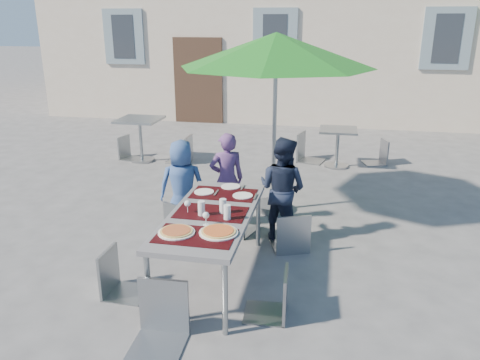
% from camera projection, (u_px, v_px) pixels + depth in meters
% --- Properties ---
extents(ground, '(90.00, 90.00, 0.00)m').
position_uv_depth(ground, '(186.00, 260.00, 5.30)').
color(ground, '#4F4F52').
rests_on(ground, ground).
extents(dining_table, '(0.80, 1.85, 0.76)m').
position_uv_depth(dining_table, '(211.00, 218.00, 4.68)').
color(dining_table, '#4B4A4F').
rests_on(dining_table, ground).
extents(pizza_near_left, '(0.33, 0.33, 0.03)m').
position_uv_depth(pizza_near_left, '(176.00, 231.00, 4.20)').
color(pizza_near_left, white).
rests_on(pizza_near_left, dining_table).
extents(pizza_near_right, '(0.35, 0.35, 0.03)m').
position_uv_depth(pizza_near_right, '(219.00, 232.00, 4.19)').
color(pizza_near_right, white).
rests_on(pizza_near_right, dining_table).
extents(glassware, '(0.49, 0.38, 0.15)m').
position_uv_depth(glassware, '(213.00, 209.00, 4.54)').
color(glassware, silver).
rests_on(glassware, dining_table).
extents(place_settings, '(0.71, 0.49, 0.01)m').
position_uv_depth(place_settings, '(226.00, 191.00, 5.23)').
color(place_settings, white).
rests_on(place_settings, dining_table).
extents(child_0, '(0.66, 0.53, 1.18)m').
position_uv_depth(child_0, '(182.00, 186.00, 5.91)').
color(child_0, '#32508B').
rests_on(child_0, ground).
extents(child_1, '(0.53, 0.45, 1.24)m').
position_uv_depth(child_1, '(227.00, 179.00, 6.07)').
color(child_1, '#5B3873').
rests_on(child_1, ground).
extents(child_2, '(0.72, 0.58, 1.28)m').
position_uv_depth(child_2, '(282.00, 189.00, 5.65)').
color(child_2, '#171F34').
rests_on(child_2, ground).
extents(chair_0, '(0.53, 0.53, 0.91)m').
position_uv_depth(chair_0, '(181.00, 198.00, 5.65)').
color(chair_0, gray).
rests_on(chair_0, ground).
extents(chair_1, '(0.57, 0.57, 1.01)m').
position_uv_depth(chair_1, '(233.00, 189.00, 5.77)').
color(chair_1, gray).
rests_on(chair_1, ground).
extents(chair_2, '(0.52, 0.52, 0.91)m').
position_uv_depth(chair_2, '(292.00, 209.00, 5.34)').
color(chair_2, '#91959C').
rests_on(chair_2, ground).
extents(chair_3, '(0.40, 0.39, 0.87)m').
position_uv_depth(chair_3, '(115.00, 247.00, 4.49)').
color(chair_3, gray).
rests_on(chair_3, ground).
extents(chair_4, '(0.40, 0.40, 0.86)m').
position_uv_depth(chair_4, '(276.00, 267.00, 4.14)').
color(chair_4, gray).
rests_on(chair_4, ground).
extents(chair_5, '(0.45, 0.46, 0.99)m').
position_uv_depth(chair_5, '(158.00, 279.00, 3.78)').
color(chair_5, gray).
rests_on(chair_5, ground).
extents(patio_umbrella, '(2.58, 2.58, 2.44)m').
position_uv_depth(patio_umbrella, '(276.00, 52.00, 6.01)').
color(patio_umbrella, '#9A9DA1').
rests_on(patio_umbrella, ground).
extents(cafe_table_0, '(0.78, 0.78, 0.84)m').
position_uv_depth(cafe_table_0, '(140.00, 130.00, 8.88)').
color(cafe_table_0, '#9A9DA1').
rests_on(cafe_table_0, ground).
extents(bg_chair_l_0, '(0.45, 0.44, 0.85)m').
position_uv_depth(bg_chair_l_0, '(127.00, 134.00, 9.09)').
color(bg_chair_l_0, gray).
rests_on(bg_chair_l_0, ground).
extents(bg_chair_r_0, '(0.43, 0.43, 0.96)m').
position_uv_depth(bg_chair_r_0, '(183.00, 133.00, 8.85)').
color(bg_chair_r_0, '#90969B').
rests_on(bg_chair_r_0, ground).
extents(cafe_table_1, '(0.67, 0.67, 0.72)m').
position_uv_depth(cafe_table_1, '(338.00, 142.00, 8.56)').
color(cafe_table_1, '#9A9DA1').
rests_on(cafe_table_1, ground).
extents(bg_chair_l_1, '(0.56, 0.56, 1.04)m').
position_uv_depth(bg_chair_l_1, '(307.00, 130.00, 8.92)').
color(bg_chair_l_1, gray).
rests_on(bg_chair_l_1, ground).
extents(bg_chair_r_1, '(0.48, 0.48, 0.87)m').
position_uv_depth(bg_chair_r_1, '(381.00, 138.00, 8.77)').
color(bg_chair_r_1, gray).
rests_on(bg_chair_r_1, ground).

